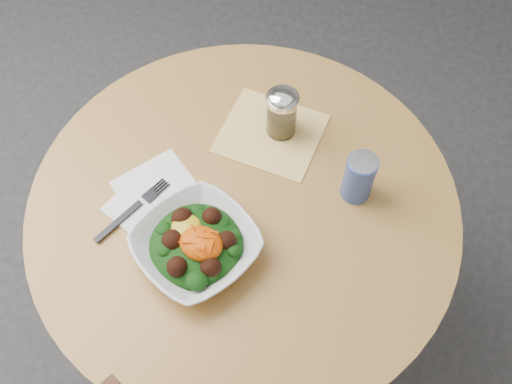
% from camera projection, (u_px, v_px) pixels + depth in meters
% --- Properties ---
extents(ground, '(6.00, 6.00, 0.00)m').
position_uv_depth(ground, '(248.00, 317.00, 1.83)').
color(ground, '#29292B').
rests_on(ground, ground).
extents(table, '(0.90, 0.90, 0.75)m').
position_uv_depth(table, '(245.00, 243.00, 1.35)').
color(table, black).
rests_on(table, ground).
extents(cloth_napkin, '(0.22, 0.20, 0.00)m').
position_uv_depth(cloth_napkin, '(271.00, 133.00, 1.27)').
color(cloth_napkin, orange).
rests_on(cloth_napkin, table).
extents(paper_napkins, '(0.21, 0.24, 0.00)m').
position_uv_depth(paper_napkins, '(155.00, 197.00, 1.19)').
color(paper_napkins, white).
rests_on(paper_napkins, table).
extents(salad_bowl, '(0.30, 0.30, 0.09)m').
position_uv_depth(salad_bowl, '(196.00, 245.00, 1.10)').
color(salad_bowl, silver).
rests_on(salad_bowl, table).
extents(fork, '(0.08, 0.19, 0.00)m').
position_uv_depth(fork, '(134.00, 208.00, 1.17)').
color(fork, black).
rests_on(fork, table).
extents(spice_shaker, '(0.07, 0.07, 0.13)m').
position_uv_depth(spice_shaker, '(282.00, 113.00, 1.23)').
color(spice_shaker, silver).
rests_on(spice_shaker, table).
extents(beverage_can, '(0.06, 0.06, 0.12)m').
position_uv_depth(beverage_can, '(359.00, 177.00, 1.15)').
color(beverage_can, navy).
rests_on(beverage_can, table).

